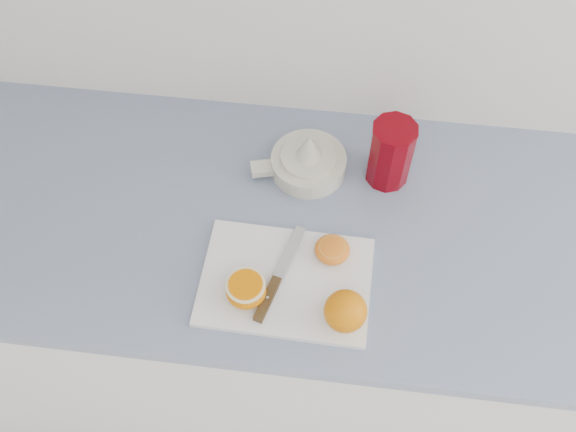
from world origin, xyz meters
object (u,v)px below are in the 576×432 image
Objects in this scene: citrus_juicer at (308,161)px; red_tumbler at (390,155)px; half_orange at (246,290)px; counter at (338,317)px; cutting_board at (286,281)px.

red_tumbler is at bearing 0.96° from citrus_juicer.
half_orange is 0.33m from citrus_juicer.
counter is 11.54× the size of citrus_juicer.
counter is at bearing -115.44° from red_tumbler.
cutting_board is 1.58× the size of citrus_juicer.
counter is 0.53m from red_tumbler.
red_tumbler reaches higher than half_orange.
red_tumbler reaches higher than counter.
red_tumbler is (0.25, 0.32, 0.03)m from half_orange.
cutting_board is 0.28m from citrus_juicer.
counter is at bearing 51.69° from cutting_board.
citrus_juicer is at bearing 75.87° from half_orange.
citrus_juicer is (0.01, 0.28, 0.02)m from cutting_board.
cutting_board is 0.08m from half_orange.
half_orange is (-0.19, -0.19, 0.48)m from counter.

